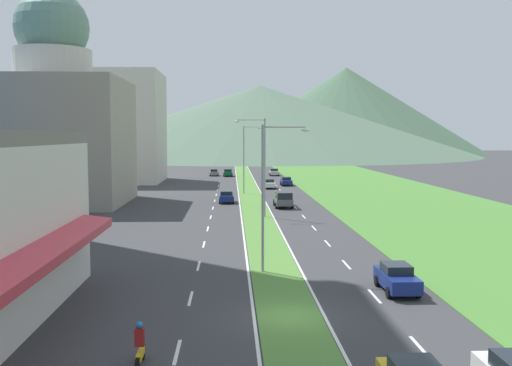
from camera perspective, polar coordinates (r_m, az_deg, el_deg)
The scene contains 46 objects.
ground_plane at distance 29.17m, azimuth 3.33°, elevation -13.10°, with size 600.00×600.00×0.00m, color #38383A.
grass_median at distance 88.11m, azimuth -0.61°, elevation -1.03°, with size 3.20×240.00×0.06m, color #518438.
grass_verge_right at distance 91.13m, azimuth 12.45°, elevation -0.95°, with size 24.00×240.00×0.06m, color #477F33.
lane_dash_left_2 at distance 25.04m, azimuth -7.79°, elevation -16.20°, with size 0.16×2.80×0.01m, color silver.
lane_dash_left_3 at distance 32.45m, azimuth -6.49°, elevation -11.25°, with size 0.16×2.80×0.01m, color silver.
lane_dash_left_4 at distance 40.02m, azimuth -5.70°, elevation -8.16°, with size 0.16×2.80×0.01m, color silver.
lane_dash_left_5 at distance 47.67m, azimuth -5.17°, elevation -6.06°, with size 0.16×2.80×0.01m, color silver.
lane_dash_left_6 at distance 55.38m, azimuth -4.79°, elevation -4.53°, with size 0.16×2.80×0.01m, color silver.
lane_dash_left_7 at distance 63.12m, azimuth -4.50°, elevation -3.38°, with size 0.16×2.80×0.01m, color silver.
lane_dash_left_8 at distance 70.87m, azimuth -4.28°, elevation -2.49°, with size 0.16×2.80×0.01m, color silver.
lane_dash_left_9 at distance 78.64m, azimuth -4.10°, elevation -1.77°, with size 0.16×2.80×0.01m, color silver.
lane_dash_left_10 at distance 86.43m, azimuth -3.96°, elevation -1.17°, with size 0.16×2.80×0.01m, color silver.
lane_dash_left_11 at distance 94.22m, azimuth -3.83°, elevation -0.68°, with size 0.16×2.80×0.01m, color silver.
lane_dash_left_12 at distance 102.01m, azimuth -3.73°, elevation -0.26°, with size 0.16×2.80×0.01m, color silver.
lane_dash_left_13 at distance 109.82m, azimuth -3.64°, elevation 0.10°, with size 0.16×2.80×0.01m, color silver.
lane_dash_right_2 at distance 26.17m, azimuth 15.94°, elevation -15.39°, with size 0.16×2.80×0.01m, color silver.
lane_dash_right_3 at distance 33.33m, azimuth 11.62°, elevation -10.89°, with size 0.16×2.80×0.01m, color silver.
lane_dash_right_4 at distance 40.74m, azimuth 8.92°, elevation -7.96°, with size 0.16×2.80×0.01m, color silver.
lane_dash_right_5 at distance 48.28m, azimuth 7.08°, elevation -5.94°, with size 0.16×2.80×0.01m, color silver.
lane_dash_right_6 at distance 55.90m, azimuth 5.75°, elevation -4.45°, with size 0.16×2.80×0.01m, color silver.
lane_dash_right_7 at distance 63.57m, azimuth 4.74°, elevation -3.33°, with size 0.16×2.80×0.01m, color silver.
lane_dash_right_8 at distance 71.28m, azimuth 3.95°, elevation -2.44°, with size 0.16×2.80×0.01m, color silver.
lane_dash_right_9 at distance 79.01m, azimuth 3.32°, elevation -1.73°, with size 0.16×2.80×0.01m, color silver.
lane_dash_right_10 at distance 86.76m, azimuth 2.79°, elevation -1.15°, with size 0.16×2.80×0.01m, color silver.
lane_dash_right_11 at distance 94.52m, azimuth 2.36°, elevation -0.66°, with size 0.16×2.80×0.01m, color silver.
lane_dash_right_12 at distance 102.30m, azimuth 1.99°, elevation -0.24°, with size 0.16×2.80×0.01m, color silver.
lane_dash_right_13 at distance 110.08m, azimuth 1.67°, elevation 0.11°, with size 0.16×2.80×0.01m, color silver.
edge_line_median_left at distance 88.08m, azimuth -1.75°, elevation -1.05°, with size 0.16×240.00×0.01m, color silver.
edge_line_median_right at distance 88.19m, azimuth 0.53°, elevation -1.04°, with size 0.16×240.00×0.01m, color silver.
domed_building at distance 79.16m, azimuth -19.28°, elevation 5.60°, with size 18.01×18.01×27.28m.
midrise_colored at distance 113.43m, azimuth -13.73°, elevation 5.35°, with size 17.57×17.57×20.72m, color beige.
hill_far_left at distance 318.72m, azimuth -23.70°, elevation 4.68°, with size 179.67×179.67×21.28m, color #516B56.
hill_far_center at distance 256.47m, azimuth 0.37°, elevation 6.19°, with size 186.99×186.99×30.59m, color #516B56.
hill_far_right at distance 285.74m, azimuth 8.85°, elevation 7.08°, with size 131.04×131.04×41.48m, color #47664C.
street_lamp_near at distance 37.22m, azimuth 1.19°, elevation -0.50°, with size 3.11×0.31×9.61m.
street_lamp_mid at distance 62.27m, azimuth 0.56°, elevation 2.17°, with size 3.36×0.34×10.71m.
street_lamp_far at distance 87.37m, azimuth -1.04°, elevation 2.74°, with size 2.74×0.42×10.30m.
car_0 at distance 34.31m, azimuth 13.74°, elevation -9.09°, with size 1.86×4.12×1.59m.
car_1 at distance 125.14m, azimuth -2.79°, elevation 1.04°, with size 1.99×4.70×1.57m.
car_2 at distance 126.74m, azimuth -4.16°, elevation 1.05°, with size 1.86×4.05×1.48m.
car_3 at distance 127.05m, azimuth 1.80°, elevation 1.09°, with size 2.04×4.00×1.54m.
car_6 at distance 96.60m, azimuth 1.29°, elevation -0.07°, with size 1.98×4.42×1.58m.
car_8 at distance 102.41m, azimuth 3.00°, elevation 0.19°, with size 1.95×4.51×1.50m.
car_9 at distance 76.25m, azimuth -2.93°, elevation -1.37°, with size 1.95×4.02×1.58m.
pickup_truck_0 at distance 71.40m, azimuth 2.71°, elevation -1.63°, with size 2.18×5.40×2.00m.
motorcycle_rider at distance 23.57m, azimuth -11.39°, elevation -15.69°, with size 0.36×2.00×1.80m.
Camera 1 is at (-2.84, -27.61, 8.95)m, focal length 40.49 mm.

